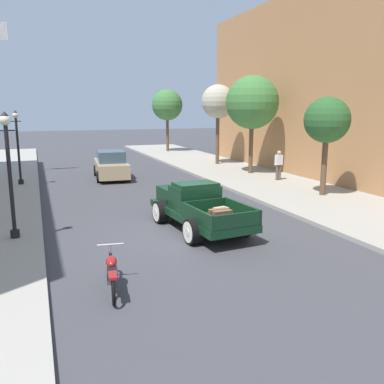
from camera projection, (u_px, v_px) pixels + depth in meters
name	position (u px, v px, depth m)	size (l,w,h in m)	color
ground_plane	(187.00, 233.00, 13.74)	(140.00, 140.00, 0.00)	#3D3D42
sidewalk_right	(359.00, 212.00, 16.25)	(5.50, 64.00, 0.15)	#9E998E
hotrod_truck_dark_green	(196.00, 206.00, 14.25)	(2.46, 5.04, 1.58)	black
motorcycle_parked	(112.00, 272.00, 9.31)	(0.62, 2.11, 0.93)	black
car_background_tan	(111.00, 166.00, 24.38)	(2.11, 4.42, 1.65)	tan
pedestrian_sidewalk_right	(279.00, 163.00, 22.91)	(0.53, 0.22, 1.65)	brown
street_lamp_near	(9.00, 166.00, 12.33)	(0.50, 0.32, 3.85)	black
street_lamp_far	(18.00, 142.00, 21.42)	(0.50, 0.32, 3.85)	black
street_tree_nearest	(327.00, 121.00, 18.44)	(2.06, 2.06, 4.46)	brown
street_tree_second	(252.00, 103.00, 24.81)	(3.21, 3.21, 5.91)	brown
street_tree_third	(218.00, 102.00, 29.08)	(2.37, 2.37, 5.62)	brown
street_tree_farthest	(167.00, 105.00, 38.15)	(2.85, 2.85, 5.70)	brown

